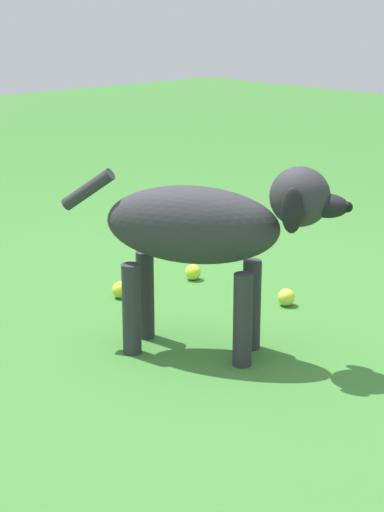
{
  "coord_description": "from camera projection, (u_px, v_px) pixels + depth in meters",
  "views": [
    {
      "loc": [
        1.75,
        2.0,
        1.13
      ],
      "look_at": [
        -0.02,
        0.11,
        0.33
      ],
      "focal_mm": 59.19,
      "sensor_mm": 36.0,
      "label": 1
    }
  ],
  "objects": [
    {
      "name": "tennis_ball_1",
      "position": [
        286.0,
        297.0,
        3.21
      ],
      "size": [
        0.07,
        0.07,
        0.07
      ],
      "primitive_type": "sphere",
      "color": "#C6D13F",
      "rests_on": "ground"
    },
    {
      "name": "ground",
      "position": [
        166.0,
        342.0,
        2.87
      ],
      "size": [
        14.0,
        14.0,
        0.0
      ],
      "primitive_type": "plane",
      "color": "#38722D"
    },
    {
      "name": "dog",
      "position": [
        209.0,
        229.0,
        2.67
      ],
      "size": [
        0.55,
        0.83,
        0.64
      ],
      "rotation": [
        0.0,
        0.0,
        2.12
      ],
      "color": "#2D2D33",
      "rests_on": "ground"
    },
    {
      "name": "tennis_ball_4",
      "position": [
        193.0,
        272.0,
        3.5
      ],
      "size": [
        0.07,
        0.07,
        0.07
      ],
      "primitive_type": "sphere",
      "color": "#C3E135",
      "rests_on": "ground"
    },
    {
      "name": "tennis_ball_2",
      "position": [
        121.0,
        290.0,
        3.29
      ],
      "size": [
        0.07,
        0.07,
        0.07
      ],
      "primitive_type": "sphere",
      "color": "#C1D932",
      "rests_on": "ground"
    }
  ]
}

